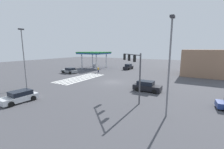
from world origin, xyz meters
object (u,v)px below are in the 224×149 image
Objects in this scene: car_2 at (19,97)px; pedestrian at (98,69)px; street_light_pole_a at (24,54)px; street_light_pole_b at (170,60)px; traffic_signal_mast at (133,65)px; car_3 at (128,67)px; car_0 at (70,71)px; car_4 at (147,86)px.

pedestrian reaches higher than car_2.
street_light_pole_a reaches higher than street_light_pole_b.
street_light_pole_b is at bearing -169.22° from traffic_signal_mast.
street_light_pole_a is (19.33, -1.10, 4.77)m from pedestrian.
car_3 is at bearing -20.35° from traffic_signal_mast.
car_3 is at bearing -150.19° from street_light_pole_b.
car_3 is 10.95m from pedestrian.
street_light_pole_a is (14.75, 5.02, 4.95)m from car_0.
car_0 is (-11.09, -22.48, -3.77)m from traffic_signal_mast.
car_0 reaches higher than car_2.
car_4 is 10.06m from street_light_pole_b.
car_4 is 20.36m from street_light_pole_a.
pedestrian is (-23.68, -4.61, 0.20)m from car_2.
car_2 is at bearing -133.48° from car_4.
car_2 is 33.61m from car_3.
traffic_signal_mast is at bearing 128.19° from car_2.
car_3 is 24.39m from car_4.
pedestrian is 0.16× the size of street_light_pole_a.
street_light_pole_a is at bearing 56.84° from traffic_signal_mast.
street_light_pole_b is (18.92, 21.14, 4.64)m from pedestrian.
car_2 is at bearing -36.21° from pedestrian.
car_4 is 20.23m from pedestrian.
car_2 is at bearing 79.29° from traffic_signal_mast.
street_light_pole_b reaches higher than car_0.
street_light_pole_a is (-4.35, -5.71, 4.97)m from car_2.
traffic_signal_mast is at bearing 101.84° from street_light_pole_a.
traffic_signal_mast is at bearing 24.51° from car_3.
car_2 is at bearing 52.72° from street_light_pole_a.
car_4 reaches higher than car_2.
street_light_pole_a reaches higher than car_2.
car_3 is at bearing 121.14° from car_4.
street_light_pole_a is (3.66, -17.45, 1.19)m from traffic_signal_mast.
street_light_pole_a reaches higher than car_3.
street_light_pole_a is (29.26, -5.70, 4.85)m from car_3.
pedestrian is at bearing -131.84° from street_light_pole_b.
car_4 is (21.07, 12.28, -0.03)m from car_3.
street_light_pole_b is at bearing -60.46° from car_4.
car_3 is (-25.60, -11.75, -3.66)m from traffic_signal_mast.
car_2 is 17.86m from street_light_pole_b.
car_2 is at bearing -73.95° from street_light_pole_b.
pedestrian is 28.74m from street_light_pole_b.
car_0 is 16.35m from street_light_pole_a.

